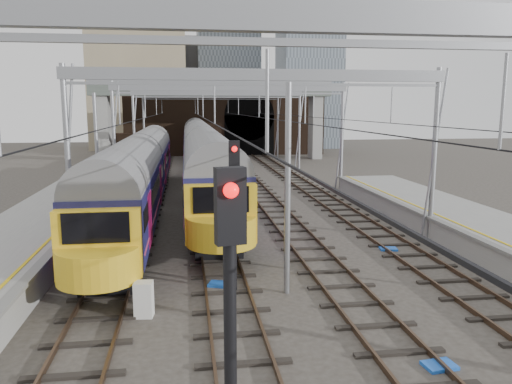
{
  "coord_description": "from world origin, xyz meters",
  "views": [
    {
      "loc": [
        -3.28,
        -13.8,
        6.22
      ],
      "look_at": [
        -0.15,
        8.39,
        2.4
      ],
      "focal_mm": 35.0,
      "sensor_mm": 36.0,
      "label": 1
    }
  ],
  "objects": [
    {
      "name": "ground",
      "position": [
        0.0,
        0.0,
        0.0
      ],
      "size": [
        160.0,
        160.0,
        0.0
      ],
      "primitive_type": "plane",
      "color": "#38332D",
      "rests_on": "ground"
    },
    {
      "name": "tracks",
      "position": [
        0.0,
        15.0,
        0.02
      ],
      "size": [
        14.4,
        80.0,
        0.22
      ],
      "color": "#4C3828",
      "rests_on": "ground"
    },
    {
      "name": "overhead_line",
      "position": [
        0.0,
        21.49,
        6.57
      ],
      "size": [
        16.8,
        80.0,
        8.0
      ],
      "color": "gray",
      "rests_on": "ground"
    },
    {
      "name": "retaining_wall",
      "position": [
        1.4,
        51.93,
        4.33
      ],
      "size": [
        28.0,
        2.75,
        9.0
      ],
      "color": "black",
      "rests_on": "ground"
    },
    {
      "name": "overbridge",
      "position": [
        0.0,
        46.0,
        7.27
      ],
      "size": [
        28.0,
        3.0,
        9.25
      ],
      "color": "gray",
      "rests_on": "ground"
    },
    {
      "name": "city_skyline",
      "position": [
        2.73,
        70.48,
        17.09
      ],
      "size": [
        37.5,
        27.5,
        60.0
      ],
      "color": "tan",
      "rests_on": "ground"
    },
    {
      "name": "train_main",
      "position": [
        -2.0,
        37.84,
        2.53
      ],
      "size": [
        2.87,
        66.24,
        4.91
      ],
      "color": "black",
      "rests_on": "ground"
    },
    {
      "name": "train_second",
      "position": [
        -6.0,
        16.8,
        2.41
      ],
      "size": [
        2.68,
        31.07,
        4.66
      ],
      "color": "black",
      "rests_on": "ground"
    },
    {
      "name": "signal_near_left",
      "position": [
        -2.74,
        -7.5,
        3.4
      ],
      "size": [
        0.41,
        0.49,
        5.48
      ],
      "rotation": [
        0.0,
        0.0,
        0.2
      ],
      "color": "black",
      "rests_on": "ground"
    },
    {
      "name": "signal_near_centre",
      "position": [
        -1.72,
        2.42,
        3.22
      ],
      "size": [
        0.38,
        0.48,
        5.15
      ],
      "rotation": [
        0.0,
        0.0,
        -0.07
      ],
      "color": "black",
      "rests_on": "ground"
    },
    {
      "name": "relay_cabinet",
      "position": [
        -4.63,
        0.69,
        0.54
      ],
      "size": [
        0.59,
        0.51,
        1.08
      ],
      "primitive_type": "cube",
      "rotation": [
        0.0,
        0.0,
        -0.11
      ],
      "color": "silver",
      "rests_on": "ground"
    },
    {
      "name": "equip_cover_a",
      "position": [
        2.69,
        -3.34,
        0.04
      ],
      "size": [
        0.82,
        0.63,
        0.09
      ],
      "primitive_type": "cube",
      "rotation": [
        0.0,
        0.0,
        0.13
      ],
      "color": "blue",
      "rests_on": "ground"
    },
    {
      "name": "equip_cover_b",
      "position": [
        -2.18,
        3.01,
        0.05
      ],
      "size": [
        0.93,
        0.79,
        0.09
      ],
      "primitive_type": "cube",
      "rotation": [
        0.0,
        0.0,
        -0.34
      ],
      "color": "blue",
      "rests_on": "ground"
    },
    {
      "name": "equip_cover_c",
      "position": [
        5.49,
        6.45,
        0.04
      ],
      "size": [
        0.82,
        0.64,
        0.09
      ],
      "primitive_type": "cube",
      "rotation": [
        0.0,
        0.0,
        -0.16
      ],
      "color": "blue",
      "rests_on": "ground"
    }
  ]
}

